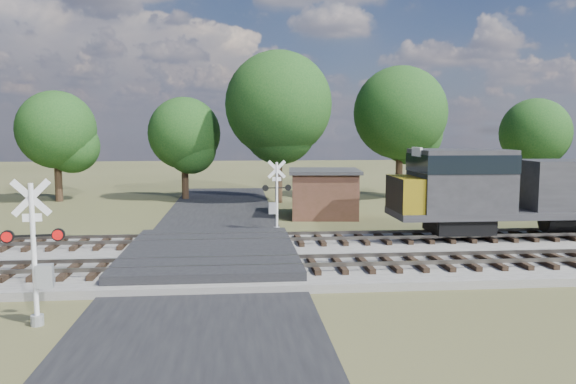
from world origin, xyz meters
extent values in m
plane|color=#404324|center=(0.00, 0.00, 0.00)|extent=(160.00, 160.00, 0.00)
cube|color=gray|center=(10.00, 0.50, 0.15)|extent=(140.00, 10.00, 0.30)
cube|color=black|center=(0.00, 0.00, 0.04)|extent=(7.00, 60.00, 0.08)
cube|color=#262628|center=(0.00, 0.50, 0.32)|extent=(7.00, 9.00, 0.62)
cube|color=black|center=(2.00, -2.00, 0.39)|extent=(44.00, 2.60, 0.18)
cube|color=#565049|center=(10.00, -2.72, 0.55)|extent=(140.00, 0.08, 0.15)
cube|color=#565049|center=(10.00, -1.28, 0.55)|extent=(140.00, 0.08, 0.15)
cube|color=black|center=(2.00, 3.00, 0.39)|extent=(44.00, 2.60, 0.18)
cube|color=#565049|center=(10.00, 2.28, 0.55)|extent=(140.00, 0.08, 0.15)
cube|color=#565049|center=(10.00, 3.72, 0.55)|extent=(140.00, 0.08, 0.15)
cylinder|color=silver|center=(-4.54, -6.84, 2.02)|extent=(0.14, 0.14, 4.04)
cylinder|color=#929597|center=(-4.54, -6.84, 0.15)|extent=(0.36, 0.36, 0.30)
cube|color=silver|center=(-4.54, -6.84, 3.64)|extent=(1.05, 0.18, 1.06)
cube|color=silver|center=(-4.54, -6.84, 3.64)|extent=(1.05, 0.18, 1.06)
cube|color=silver|center=(-4.54, -6.84, 3.08)|extent=(0.50, 0.10, 0.22)
cube|color=black|center=(-4.54, -6.84, 2.58)|extent=(1.61, 0.28, 0.06)
cylinder|color=red|center=(-5.19, -6.93, 2.58)|extent=(0.37, 0.15, 0.36)
cylinder|color=red|center=(-3.89, -6.75, 2.58)|extent=(0.37, 0.15, 0.36)
cube|color=#929597|center=(-4.29, -6.81, 1.42)|extent=(0.49, 0.36, 0.66)
cylinder|color=silver|center=(3.26, 7.11, 1.90)|extent=(0.13, 0.13, 3.80)
cylinder|color=#929597|center=(3.26, 7.11, 0.14)|extent=(0.34, 0.34, 0.28)
cube|color=silver|center=(3.26, 7.11, 3.42)|extent=(0.99, 0.11, 0.99)
cube|color=silver|center=(3.26, 7.11, 3.42)|extent=(0.99, 0.11, 0.99)
cube|color=silver|center=(3.26, 7.11, 2.89)|extent=(0.48, 0.06, 0.21)
cube|color=black|center=(3.26, 7.11, 2.42)|extent=(1.52, 0.16, 0.06)
cylinder|color=red|center=(3.87, 7.15, 2.42)|extent=(0.35, 0.12, 0.34)
cylinder|color=red|center=(2.64, 7.07, 2.42)|extent=(0.35, 0.12, 0.34)
cube|color=#929597|center=(3.02, 7.10, 1.33)|extent=(0.45, 0.31, 0.62)
cube|color=#42291C|center=(6.65, 12.34, 1.41)|extent=(4.40, 4.40, 2.82)
cube|color=#2C2C2F|center=(6.65, 12.34, 2.92)|extent=(4.84, 4.84, 0.20)
cylinder|color=black|center=(-12.65, 21.95, 2.13)|extent=(0.56, 0.56, 4.26)
sphere|color=#113612|center=(-12.65, 21.95, 5.54)|extent=(5.97, 5.97, 5.97)
cylinder|color=black|center=(-2.97, 22.23, 2.03)|extent=(0.56, 0.56, 4.06)
sphere|color=#113612|center=(-2.97, 22.23, 5.27)|extent=(5.68, 5.68, 5.68)
cylinder|color=black|center=(4.30, 19.63, 2.86)|extent=(0.56, 0.56, 5.72)
sphere|color=#113612|center=(4.30, 19.63, 7.44)|extent=(8.01, 8.01, 8.01)
cylinder|color=black|center=(14.12, 21.18, 2.65)|extent=(0.56, 0.56, 5.29)
sphere|color=#113612|center=(14.12, 21.18, 6.88)|extent=(7.41, 7.41, 7.41)
cylinder|color=black|center=(25.64, 21.56, 2.03)|extent=(0.56, 0.56, 4.06)
sphere|color=#113612|center=(25.64, 21.56, 5.28)|extent=(5.69, 5.69, 5.69)
camera|label=1|loc=(1.12, -22.77, 5.48)|focal=35.00mm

